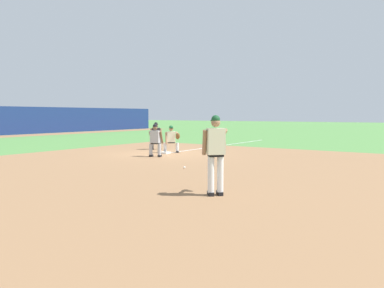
{
  "coord_description": "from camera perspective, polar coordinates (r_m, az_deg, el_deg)",
  "views": [
    {
      "loc": [
        -13.99,
        -11.02,
        1.88
      ],
      "look_at": [
        -4.65,
        -4.68,
        0.98
      ],
      "focal_mm": 35.0,
      "sensor_mm": 36.0,
      "label": 1
    }
  ],
  "objects": [
    {
      "name": "baseball",
      "position": [
        12.99,
        -1.16,
        -3.6
      ],
      "size": [
        0.07,
        0.07,
        0.07
      ],
      "primitive_type": "sphere",
      "color": "white",
      "rests_on": "ground"
    },
    {
      "name": "first_base_bag",
      "position": [
        17.9,
        -4.07,
        -1.34
      ],
      "size": [
        0.38,
        0.38,
        0.09
      ],
      "primitive_type": "cube",
      "color": "white",
      "rests_on": "ground"
    },
    {
      "name": "ground_plane",
      "position": [
        17.91,
        -4.06,
        -1.48
      ],
      "size": [
        160.0,
        160.0,
        0.0
      ],
      "primitive_type": "plane",
      "color": "#518942"
    },
    {
      "name": "first_baseman",
      "position": [
        18.22,
        -3.11,
        0.94
      ],
      "size": [
        0.74,
        1.08,
        1.34
      ],
      "color": "black",
      "rests_on": "ground"
    },
    {
      "name": "pitcher",
      "position": [
        8.61,
        3.67,
        -0.92
      ],
      "size": [
        0.85,
        0.55,
        1.86
      ],
      "color": "black",
      "rests_on": "ground"
    },
    {
      "name": "baserunner",
      "position": [
        16.55,
        -5.64,
        0.77
      ],
      "size": [
        0.57,
        0.66,
        1.46
      ],
      "color": "black",
      "rests_on": "ground"
    },
    {
      "name": "foul_line_stripe",
      "position": [
        22.63,
        4.88,
        -0.2
      ],
      "size": [
        11.37,
        0.1,
        0.0
      ],
      "primitive_type": "cube",
      "color": "white",
      "rests_on": "ground"
    },
    {
      "name": "umpire",
      "position": [
        19.97,
        -5.51,
        1.41
      ],
      "size": [
        0.67,
        0.67,
        1.46
      ],
      "color": "black",
      "rests_on": "ground"
    },
    {
      "name": "infield_dirt_patch",
      "position": [
        13.28,
        -1.57,
        -3.56
      ],
      "size": [
        18.0,
        18.0,
        0.01
      ],
      "primitive_type": "cube",
      "color": "#936B47",
      "rests_on": "ground"
    }
  ]
}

